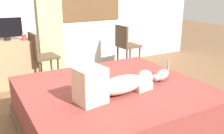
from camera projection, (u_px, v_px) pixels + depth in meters
The scene contains 10 objects.
ground_plane at pixel (127, 130), 2.86m from camera, with size 16.00×16.00×0.00m, color brown.
bed at pixel (113, 107), 2.85m from camera, with size 1.96×1.83×0.50m.
person_lying at pixel (114, 84), 2.52m from camera, with size 0.94×0.38×0.34m.
cat at pixel (161, 75), 2.92m from camera, with size 0.34×0.20×0.21m.
desk at pixel (7, 63), 4.07m from camera, with size 0.90×0.56×0.74m.
tv_monitor at pixel (6, 29), 3.93m from camera, with size 0.48×0.10×0.35m.
cup at pixel (24, 37), 3.97m from camera, with size 0.07×0.07×0.10m, color #B23D38.
chair_by_desk at pixel (41, 54), 4.06m from camera, with size 0.41×0.41×0.86m.
chair_spare at pixel (126, 44), 4.83m from camera, with size 0.40×0.40×0.86m.
curtain_left at pixel (49, 3), 4.43m from camera, with size 0.44×0.06×2.56m, color #ADCC75.
Camera 1 is at (-1.39, -2.10, 1.54)m, focal length 40.67 mm.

